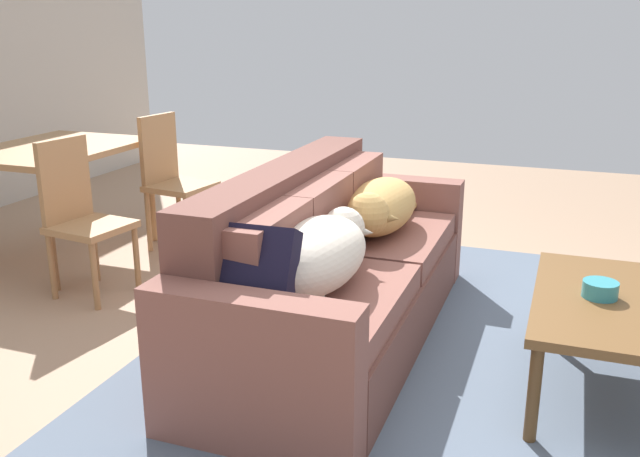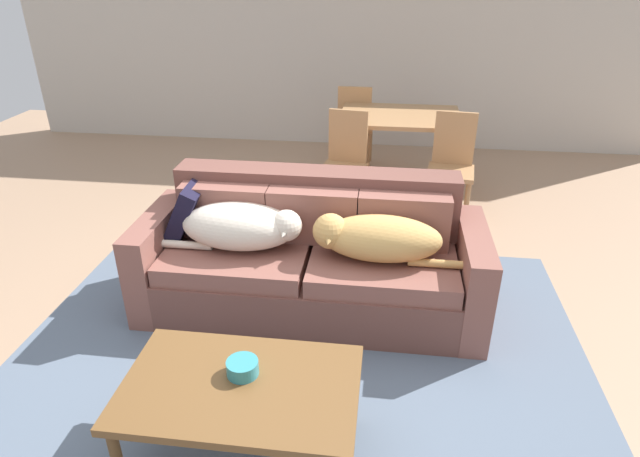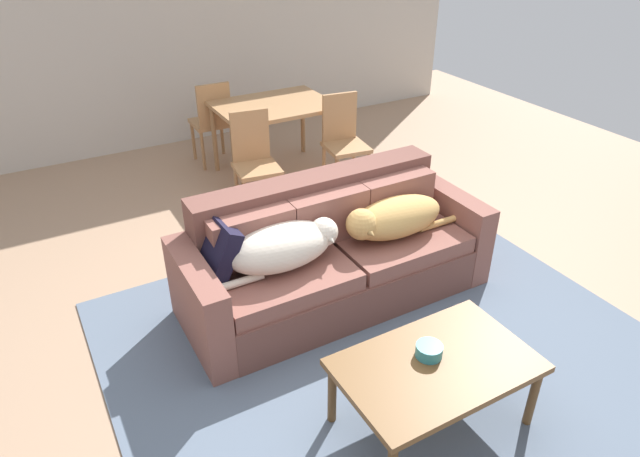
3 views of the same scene
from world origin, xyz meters
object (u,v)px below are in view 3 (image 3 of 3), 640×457
Objects in this scene: dog_on_left_cushion at (284,246)px; dog_on_right_cushion at (392,218)px; couch at (332,255)px; dining_table at (274,111)px; coffee_table at (436,370)px; throw_pillow_by_left_arm at (215,249)px; dining_chair_near_left at (254,158)px; dining_chair_far_left at (212,119)px; dining_chair_near_right at (343,138)px; bowl_on_coffee_table at (429,351)px.

dog_on_left_cushion reaches higher than dog_on_right_cushion.
dining_table is at bearing 75.39° from couch.
couch is at bearing 84.26° from coffee_table.
dining_chair_near_left is at bearing 58.57° from throw_pillow_by_left_arm.
dining_chair_far_left is (0.94, 2.67, -0.12)m from throw_pillow_by_left_arm.
dog_on_right_cushion is 0.79× the size of dining_table.
dog_on_left_cushion is 0.45m from throw_pillow_by_left_arm.
coffee_table is (-0.55, -1.19, -0.20)m from dog_on_right_cushion.
dog_on_left_cushion is 0.99× the size of dining_chair_near_left.
dining_chair_far_left is (0.23, 4.05, 0.11)m from coffee_table.
dining_chair_near_right reaches higher than throw_pillow_by_left_arm.
dog_on_right_cushion is at bearing -2.44° from dog_on_left_cushion.
dining_chair_near_right reaches higher than dining_chair_far_left.
dining_chair_near_left is 1.14m from dining_chair_far_left.
dining_chair_near_right is (0.46, -0.62, -0.17)m from dining_table.
dining_chair_near_left reaches higher than couch.
dog_on_left_cushion is 6.24× the size of bowl_on_coffee_table.
throw_pillow_by_left_arm is 0.42× the size of dining_chair_near_left.
dining_chair_near_left is (0.22, 2.84, 0.01)m from bowl_on_coffee_table.
dining_table reaches higher than dog_on_left_cushion.
dining_chair_near_left is (0.52, 1.68, -0.11)m from dog_on_left_cushion.
dog_on_left_cushion reaches higher than bowl_on_coffee_table.
dining_chair_near_right is 1.02× the size of dining_chair_far_left.
throw_pillow_by_left_arm is 2.55m from dining_table.
dining_chair_near_right is at bearing 129.95° from dining_chair_far_left.
dog_on_left_cushion is at bearing -99.33° from dining_chair_near_left.
dog_on_left_cushion is 0.85m from dog_on_right_cushion.
coffee_table is at bearing -114.64° from dog_on_right_cushion.
dining_chair_near_left is at bearing 87.12° from couch.
couch is 2.27m from dining_table.
throw_pillow_by_left_arm is at bearing -113.70° from dining_chair_near_left.
couch is 1.92× the size of dining_table.
dining_chair_near_right is at bearing 67.84° from coffee_table.
bowl_on_coffee_table is 3.05m from dining_chair_near_right.
bowl_on_coffee_table is 3.51m from dining_table.
dining_chair_far_left is (0.52, 2.82, -0.09)m from dog_on_left_cushion.
dining_chair_near_left is 0.99× the size of dining_chair_far_left.
coffee_table is 1.12× the size of dining_chair_near_right.
dining_chair_far_left reaches higher than dog_on_left_cushion.
dining_table is at bearing 66.31° from dog_on_left_cushion.
couch reaches higher than dog_on_right_cushion.
dining_chair_far_left is (0.09, 2.73, 0.17)m from couch.
dog_on_right_cushion is at bearing 97.52° from dining_chair_far_left.
throw_pillow_by_left_arm is at bearing 176.78° from couch.
couch is 2.36× the size of dining_chair_near_right.
dining_chair_near_right is at bearing 5.89° from dining_chair_near_left.
coffee_table is 7.21× the size of bowl_on_coffee_table.
dining_chair_near_left is (0.94, 1.53, -0.13)m from throw_pillow_by_left_arm.
coffee_table is at bearing -62.40° from throw_pillow_by_left_arm.
dining_chair_far_left is at bearing 97.31° from dining_chair_near_left.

